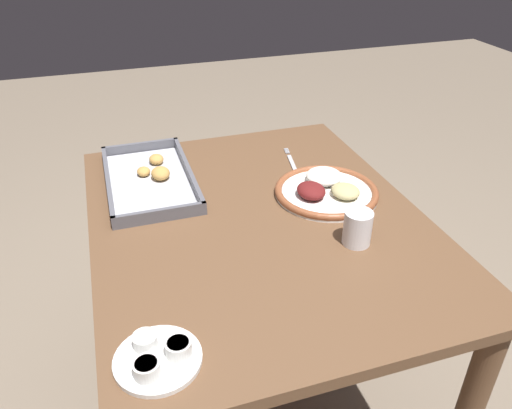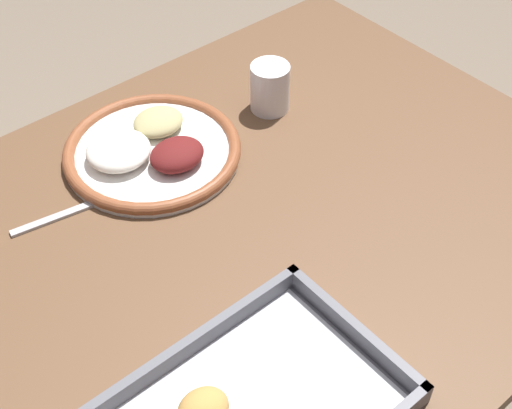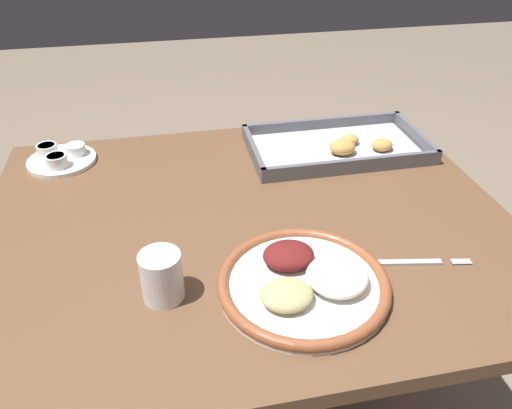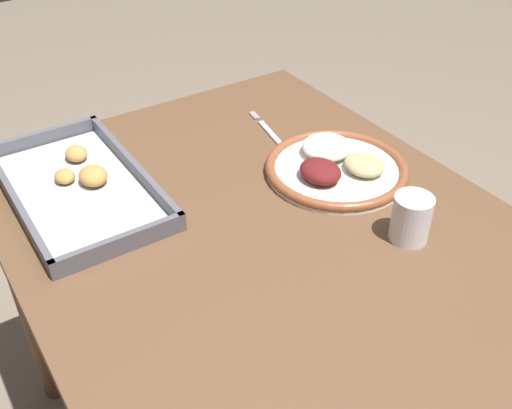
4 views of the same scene
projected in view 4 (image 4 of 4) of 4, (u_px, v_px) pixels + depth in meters
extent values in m
cube|color=brown|center=(261.00, 229.00, 1.08)|extent=(1.04, 0.83, 0.03)
cylinder|color=brown|center=(276.00, 201.00, 1.77)|extent=(0.06, 0.06, 0.71)
cylinder|color=brown|center=(28.00, 299.00, 1.45)|extent=(0.06, 0.06, 0.71)
cylinder|color=white|center=(336.00, 170.00, 1.19)|extent=(0.28, 0.28, 0.01)
torus|color=brown|center=(336.00, 168.00, 1.19)|extent=(0.29, 0.29, 0.02)
ellipsoid|color=white|center=(327.00, 147.00, 1.22)|extent=(0.10, 0.10, 0.04)
ellipsoid|color=maroon|center=(320.00, 171.00, 1.15)|extent=(0.09, 0.08, 0.04)
ellipsoid|color=tan|center=(364.00, 165.00, 1.17)|extent=(0.08, 0.08, 0.03)
cube|color=#B2B2B7|center=(276.00, 139.00, 1.30)|extent=(0.17, 0.04, 0.00)
cylinder|color=#B2B2B7|center=(257.00, 115.00, 1.39)|extent=(0.04, 0.01, 0.00)
cylinder|color=#B2B2B7|center=(255.00, 115.00, 1.39)|extent=(0.04, 0.01, 0.00)
cylinder|color=#B2B2B7|center=(254.00, 115.00, 1.39)|extent=(0.04, 0.01, 0.00)
cylinder|color=#B2B2B7|center=(252.00, 116.00, 1.39)|extent=(0.04, 0.01, 0.00)
cube|color=#595960|center=(79.00, 191.00, 1.14)|extent=(0.43, 0.24, 0.01)
cube|color=silver|center=(78.00, 190.00, 1.14)|extent=(0.39, 0.22, 0.00)
cube|color=#595960|center=(133.00, 166.00, 1.18)|extent=(0.43, 0.01, 0.03)
cube|color=#595960|center=(16.00, 203.00, 1.08)|extent=(0.43, 0.01, 0.03)
cube|color=#595960|center=(120.00, 243.00, 0.99)|extent=(0.01, 0.24, 0.03)
cube|color=#595960|center=(43.00, 137.00, 1.27)|extent=(0.01, 0.24, 0.03)
ellipsoid|color=#C18E47|center=(93.00, 176.00, 1.14)|extent=(0.06, 0.05, 0.03)
ellipsoid|color=#C18E47|center=(76.00, 154.00, 1.21)|extent=(0.05, 0.04, 0.03)
ellipsoid|color=#C18E47|center=(65.00, 176.00, 1.15)|extent=(0.04, 0.04, 0.02)
cylinder|color=white|center=(411.00, 218.00, 1.01)|extent=(0.07, 0.07, 0.08)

